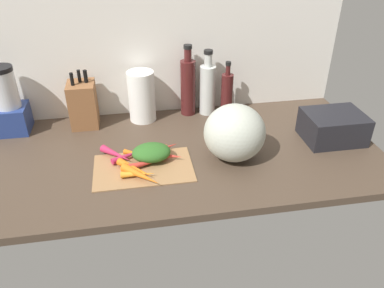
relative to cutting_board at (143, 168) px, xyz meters
The scene contains 23 objects.
ground_plane 15.60cm from the cutting_board, 43.83° to the left, with size 170.00×80.00×3.00cm, color #47382B.
wall_back 58.51cm from the cutting_board, 77.22° to the left, with size 170.00×3.00×60.00cm, color silver.
cutting_board is the anchor object (origin of this frame).
carrot_0 8.33cm from the cutting_board, 106.29° to the left, with size 2.11×2.11×10.17cm, color orange.
carrot_1 8.11cm from the cutting_board, 99.32° to the right, with size 3.47×3.47×16.94cm, color orange.
carrot_2 2.35cm from the cutting_board, ahead, with size 2.76×2.76×17.49cm, color red.
carrot_3 8.69cm from the cutting_board, 123.16° to the left, with size 2.46×2.46×15.47cm, color #B2264C.
carrot_4 6.66cm from the cutting_board, 109.99° to the right, with size 2.39×2.39×12.40cm, color orange.
carrot_5 12.92cm from the cutting_board, 140.94° to the left, with size 3.11×3.11×14.86cm, color #B2264C.
carrot_6 10.67cm from the cutting_board, 19.93° to the left, with size 3.01×3.01×11.20cm, color red.
carrot_7 7.94cm from the cutting_board, 57.79° to the left, with size 2.57×2.57×11.93cm, color orange.
carrot_8 12.41cm from the cutting_board, 49.44° to the left, with size 2.54×2.54×15.02cm, color red.
carrot_9 11.70cm from the cutting_board, 56.04° to the left, with size 2.64×2.64×10.58cm, color orange.
carrot_10 4.60cm from the cutting_board, 138.25° to the right, with size 2.91×2.91×16.16cm, color orange.
carrot_greens_pile 6.73cm from the cutting_board, 51.78° to the left, with size 14.84×11.41×6.28cm, color #2D6023.
winter_squash 36.90cm from the cutting_board, ahead, with size 23.55×22.83×22.18cm, color #B2B7A8.
knife_block 46.66cm from the cutting_board, 120.66° to the left, with size 11.66×12.86×25.49cm.
blender_appliance 67.29cm from the cutting_board, 144.26° to the left, with size 13.56×13.56×29.48cm.
paper_towel_roll 41.81cm from the cutting_board, 86.39° to the left, with size 11.99×11.99×23.09cm, color white.
bottle_0 50.96cm from the cutting_board, 60.56° to the left, with size 6.94×6.94×33.10cm.
bottle_1 54.76cm from the cutting_board, 51.57° to the left, with size 7.27×7.27×30.62cm.
bottle_2 58.77cm from the cutting_board, 43.51° to the left, with size 5.52×5.52×25.43cm.
dish_rack 80.57cm from the cutting_board, ahead, with size 24.08×19.10×11.80cm, color black.
Camera 1 is at (-13.47, -131.25, 83.72)cm, focal length 36.07 mm.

